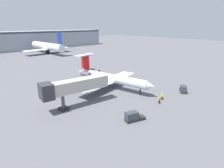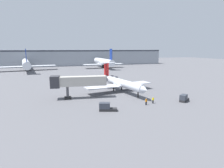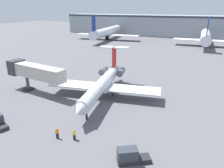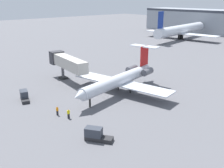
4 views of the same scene
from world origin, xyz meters
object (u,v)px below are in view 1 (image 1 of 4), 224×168
at_px(ground_crew_marshaller, 162,96).
at_px(baggage_tug_lead, 133,117).
at_px(regional_jet, 109,77).
at_px(baggage_tug_trailing, 183,89).
at_px(parked_airliner_west_mid, 47,46).
at_px(jet_bridge, 72,87).
at_px(ground_crew_loader, 159,100).

bearing_deg(ground_crew_marshaller, baggage_tug_lead, -171.78).
bearing_deg(baggage_tug_lead, ground_crew_marshaller, 8.22).
distance_m(regional_jet, baggage_tug_trailing, 20.63).
height_order(regional_jet, ground_crew_marshaller, regional_jet).
relative_size(regional_jet, baggage_tug_lead, 6.20).
height_order(ground_crew_marshaller, parked_airliner_west_mid, parked_airliner_west_mid).
height_order(regional_jet, baggage_tug_trailing, regional_jet).
xyz_separation_m(regional_jet, baggage_tug_lead, (-9.67, -17.46, -2.24)).
height_order(regional_jet, parked_airliner_west_mid, parked_airliner_west_mid).
bearing_deg(baggage_tug_trailing, jet_bridge, 155.33).
relative_size(jet_bridge, ground_crew_loader, 9.14).
relative_size(jet_bridge, ground_crew_marshaller, 9.14).
relative_size(ground_crew_marshaller, baggage_tug_trailing, 0.41).
bearing_deg(parked_airliner_west_mid, regional_jet, -101.93).
height_order(regional_jet, ground_crew_loader, regional_jet).
height_order(baggage_tug_trailing, parked_airliner_west_mid, parked_airliner_west_mid).
height_order(jet_bridge, baggage_tug_trailing, jet_bridge).
bearing_deg(ground_crew_loader, ground_crew_marshaller, 17.73).
relative_size(regional_jet, ground_crew_loader, 15.54).
bearing_deg(ground_crew_loader, baggage_tug_lead, -173.97).
xyz_separation_m(regional_jet, jet_bridge, (-14.74, -4.30, 1.71)).
relative_size(regional_jet, baggage_tug_trailing, 6.38).
bearing_deg(baggage_tug_trailing, parked_airliner_west_mid, 87.73).
bearing_deg(ground_crew_loader, parked_airliner_west_mid, 80.79).
bearing_deg(regional_jet, baggage_tug_lead, -118.99).
xyz_separation_m(regional_jet, parked_airliner_west_mid, (15.64, 74.00, 1.41)).
bearing_deg(regional_jet, jet_bridge, -163.73).
height_order(ground_crew_marshaller, baggage_tug_lead, baggage_tug_lead).
relative_size(ground_crew_marshaller, ground_crew_loader, 1.00).
bearing_deg(jet_bridge, baggage_tug_trailing, -24.67).
distance_m(regional_jet, parked_airliner_west_mid, 75.65).
xyz_separation_m(ground_crew_marshaller, parked_airliner_west_mid, (12.29, 89.58, 3.63)).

